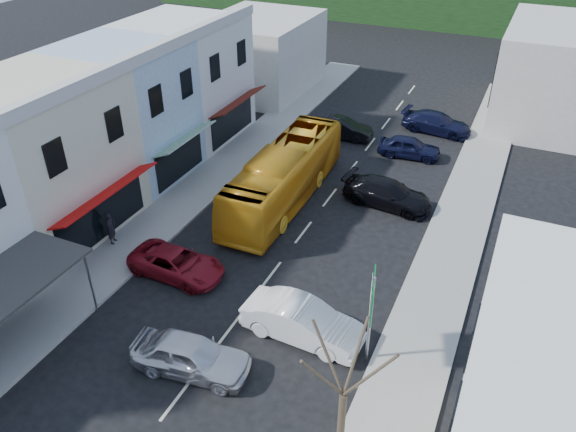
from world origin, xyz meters
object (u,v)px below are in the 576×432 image
object	(u,v)px
car_white	(302,324)
direction_sign	(370,321)
pedestrian_left	(111,228)
traffic_signal	(494,80)
car_silver	(191,357)
bus	(284,177)
car_red	(177,263)
street_tree	(343,395)

from	to	relation	value
car_white	direction_sign	bearing A→B (deg)	-90.05
pedestrian_left	traffic_signal	xyz separation A→B (m)	(15.10, 27.12, 1.42)
car_silver	pedestrian_left	distance (m)	9.95
car_silver	traffic_signal	xyz separation A→B (m)	(6.83, 32.65, 1.72)
bus	traffic_signal	bearing A→B (deg)	64.58
car_red	pedestrian_left	xyz separation A→B (m)	(-4.40, 0.73, 0.30)
bus	car_silver	bearing A→B (deg)	-81.84
bus	traffic_signal	xyz separation A→B (m)	(8.91, 19.45, 0.87)
street_tree	traffic_signal	bearing A→B (deg)	89.55
car_silver	car_red	bearing A→B (deg)	31.47
street_tree	car_silver	bearing A→B (deg)	167.83
car_silver	street_tree	distance (m)	7.21
pedestrian_left	traffic_signal	world-z (taller)	traffic_signal
car_red	pedestrian_left	bearing A→B (deg)	82.49
car_red	street_tree	distance (m)	12.42
bus	direction_sign	world-z (taller)	direction_sign
car_silver	traffic_signal	distance (m)	33.40
street_tree	car_white	bearing A→B (deg)	124.78
pedestrian_left	traffic_signal	bearing A→B (deg)	-46.37
car_white	direction_sign	distance (m)	3.16
bus	pedestrian_left	size ratio (longest dim) A/B	6.82
car_white	street_tree	size ratio (longest dim) A/B	0.66
car_white	street_tree	distance (m)	6.46
street_tree	traffic_signal	distance (m)	34.08
car_white	pedestrian_left	size ratio (longest dim) A/B	2.59
car_white	car_red	bearing A→B (deg)	81.64
direction_sign	street_tree	world-z (taller)	street_tree
bus	car_silver	world-z (taller)	bus
street_tree	direction_sign	bearing A→B (deg)	96.45
bus	traffic_signal	distance (m)	21.41
car_red	direction_sign	bearing A→B (deg)	-96.76
car_red	street_tree	xyz separation A→B (m)	(10.43, -6.22, 2.63)
bus	direction_sign	size ratio (longest dim) A/B	2.77
direction_sign	street_tree	size ratio (longest dim) A/B	0.63
bus	pedestrian_left	distance (m)	9.87
bus	traffic_signal	size ratio (longest dim) A/B	2.40
direction_sign	street_tree	xyz separation A→B (m)	(0.53, -4.71, 1.24)
traffic_signal	car_red	bearing A→B (deg)	68.40
direction_sign	car_red	bearing A→B (deg)	157.40
car_red	pedestrian_left	size ratio (longest dim) A/B	2.71
bus	pedestrian_left	xyz separation A→B (m)	(-6.19, -7.67, -0.55)
bus	car_white	distance (m)	11.14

